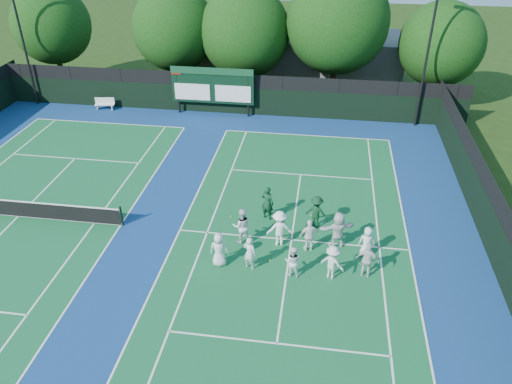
# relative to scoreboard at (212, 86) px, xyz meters

# --- Properties ---
(ground) EXTENTS (120.00, 120.00, 0.00)m
(ground) POSITION_rel_scoreboard_xyz_m (7.01, -15.59, -2.19)
(ground) COLOR #1B330D
(ground) RESTS_ON ground
(court_apron) EXTENTS (34.00, 32.00, 0.01)m
(court_apron) POSITION_rel_scoreboard_xyz_m (1.01, -14.59, -2.19)
(court_apron) COLOR navy
(court_apron) RESTS_ON ground
(near_court) EXTENTS (11.05, 23.85, 0.01)m
(near_court) POSITION_rel_scoreboard_xyz_m (7.01, -14.59, -2.18)
(near_court) COLOR #125B2F
(near_court) RESTS_ON ground
(left_court) EXTENTS (11.05, 23.85, 0.01)m
(left_court) POSITION_rel_scoreboard_xyz_m (-6.99, -14.59, -2.18)
(left_court) COLOR #125B2F
(left_court) RESTS_ON ground
(back_fence) EXTENTS (34.00, 0.08, 3.00)m
(back_fence) POSITION_rel_scoreboard_xyz_m (1.01, 0.41, -0.83)
(back_fence) COLOR black
(back_fence) RESTS_ON ground
(divider_fence_right) EXTENTS (0.08, 32.00, 3.00)m
(divider_fence_right) POSITION_rel_scoreboard_xyz_m (16.01, -14.59, -0.83)
(divider_fence_right) COLOR black
(divider_fence_right) RESTS_ON ground
(scoreboard) EXTENTS (6.00, 0.21, 3.55)m
(scoreboard) POSITION_rel_scoreboard_xyz_m (0.00, 0.00, 0.00)
(scoreboard) COLOR black
(scoreboard) RESTS_ON ground
(clubhouse) EXTENTS (18.00, 6.00, 4.00)m
(clubhouse) POSITION_rel_scoreboard_xyz_m (5.01, 8.41, -0.19)
(clubhouse) COLOR #5A5A5F
(clubhouse) RESTS_ON ground
(light_pole_left) EXTENTS (1.20, 0.30, 10.12)m
(light_pole_left) POSITION_rel_scoreboard_xyz_m (-13.99, 0.11, 4.11)
(light_pole_left) COLOR black
(light_pole_left) RESTS_ON ground
(light_pole_right) EXTENTS (1.20, 0.30, 10.12)m
(light_pole_right) POSITION_rel_scoreboard_xyz_m (14.51, 0.11, 4.11)
(light_pole_right) COLOR black
(light_pole_right) RESTS_ON ground
(tennis_net) EXTENTS (11.30, 0.10, 1.10)m
(tennis_net) POSITION_rel_scoreboard_xyz_m (-6.99, -14.59, -1.70)
(tennis_net) COLOR black
(tennis_net) RESTS_ON ground
(bench) EXTENTS (1.49, 0.63, 0.92)m
(bench) POSITION_rel_scoreboard_xyz_m (-8.31, -0.22, -1.70)
(bench) COLOR silver
(bench) RESTS_ON ground
(tree_a) EXTENTS (6.08, 6.08, 8.17)m
(tree_a) POSITION_rel_scoreboard_xyz_m (-13.54, 3.99, 2.77)
(tree_a) COLOR black
(tree_a) RESTS_ON ground
(tree_b) EXTENTS (6.39, 6.39, 8.38)m
(tree_b) POSITION_rel_scoreboard_xyz_m (-3.54, 3.99, 2.83)
(tree_b) COLOR black
(tree_b) RESTS_ON ground
(tree_c) EXTENTS (6.79, 6.79, 8.52)m
(tree_c) POSITION_rel_scoreboard_xyz_m (1.90, 3.99, 2.75)
(tree_c) COLOR black
(tree_c) RESTS_ON ground
(tree_d) EXTENTS (7.48, 7.48, 9.82)m
(tree_d) POSITION_rel_scoreboard_xyz_m (8.72, 3.99, 3.70)
(tree_d) COLOR black
(tree_d) RESTS_ON ground
(tree_e) EXTENTS (6.06, 6.06, 7.79)m
(tree_e) POSITION_rel_scoreboard_xyz_m (16.23, 3.99, 2.40)
(tree_e) COLOR black
(tree_e) RESTS_ON ground
(tennis_ball_0) EXTENTS (0.07, 0.07, 0.07)m
(tennis_ball_0) POSITION_rel_scoreboard_xyz_m (6.21, -16.29, -2.16)
(tennis_ball_0) COLOR #CBDF1A
(tennis_ball_0) RESTS_ON ground
(tennis_ball_1) EXTENTS (0.07, 0.07, 0.07)m
(tennis_ball_1) POSITION_rel_scoreboard_xyz_m (7.83, -12.39, -2.16)
(tennis_ball_1) COLOR #CBDF1A
(tennis_ball_1) RESTS_ON ground
(tennis_ball_3) EXTENTS (0.07, 0.07, 0.07)m
(tennis_ball_3) POSITION_rel_scoreboard_xyz_m (3.80, -13.09, -2.16)
(tennis_ball_3) COLOR #CBDF1A
(tennis_ball_3) RESTS_ON ground
(tennis_ball_4) EXTENTS (0.07, 0.07, 0.07)m
(tennis_ball_4) POSITION_rel_scoreboard_xyz_m (8.94, -12.11, -2.16)
(tennis_ball_4) COLOR #CBDF1A
(tennis_ball_4) RESTS_ON ground
(tennis_ball_5) EXTENTS (0.07, 0.07, 0.07)m
(tennis_ball_5) POSITION_rel_scoreboard_xyz_m (9.40, -14.71, -2.16)
(tennis_ball_5) COLOR #CBDF1A
(tennis_ball_5) RESTS_ON ground
(player_front_0) EXTENTS (0.84, 0.58, 1.66)m
(player_front_0) POSITION_rel_scoreboard_xyz_m (4.00, -16.84, -1.36)
(player_front_0) COLOR silver
(player_front_0) RESTS_ON ground
(player_front_1) EXTENTS (0.69, 0.57, 1.64)m
(player_front_1) POSITION_rel_scoreboard_xyz_m (5.36, -16.87, -1.37)
(player_front_1) COLOR silver
(player_front_1) RESTS_ON ground
(player_front_2) EXTENTS (0.77, 0.63, 1.47)m
(player_front_2) POSITION_rel_scoreboard_xyz_m (7.25, -17.06, -1.46)
(player_front_2) COLOR white
(player_front_2) RESTS_ON ground
(player_front_3) EXTENTS (1.21, 0.98, 1.63)m
(player_front_3) POSITION_rel_scoreboard_xyz_m (8.92, -16.99, -1.38)
(player_front_3) COLOR silver
(player_front_3) RESTS_ON ground
(player_front_4) EXTENTS (1.07, 0.63, 1.71)m
(player_front_4) POSITION_rel_scoreboard_xyz_m (10.39, -16.67, -1.34)
(player_front_4) COLOR silver
(player_front_4) RESTS_ON ground
(player_back_0) EXTENTS (1.02, 0.88, 1.81)m
(player_back_0) POSITION_rel_scoreboard_xyz_m (4.70, -15.02, -1.29)
(player_back_0) COLOR silver
(player_back_0) RESTS_ON ground
(player_back_1) EXTENTS (1.30, 0.95, 1.81)m
(player_back_1) POSITION_rel_scoreboard_xyz_m (6.46, -14.99, -1.28)
(player_back_1) COLOR white
(player_back_1) RESTS_ON ground
(player_back_2) EXTENTS (1.05, 0.69, 1.66)m
(player_back_2) POSITION_rel_scoreboard_xyz_m (7.86, -15.23, -1.36)
(player_back_2) COLOR white
(player_back_2) RESTS_ON ground
(player_back_3) EXTENTS (1.81, 1.13, 1.87)m
(player_back_3) POSITION_rel_scoreboard_xyz_m (9.13, -14.76, -1.26)
(player_back_3) COLOR silver
(player_back_3) RESTS_ON ground
(player_back_4) EXTENTS (0.77, 0.54, 1.50)m
(player_back_4) POSITION_rel_scoreboard_xyz_m (10.44, -15.22, -1.44)
(player_back_4) COLOR white
(player_back_4) RESTS_ON ground
(coach_left) EXTENTS (0.79, 0.66, 1.85)m
(coach_left) POSITION_rel_scoreboard_xyz_m (5.64, -12.92, -1.27)
(coach_left) COLOR #0F3921
(coach_left) RESTS_ON ground
(coach_right) EXTENTS (1.22, 0.88, 1.70)m
(coach_right) POSITION_rel_scoreboard_xyz_m (8.09, -13.29, -1.34)
(coach_right) COLOR #0E351C
(coach_right) RESTS_ON ground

